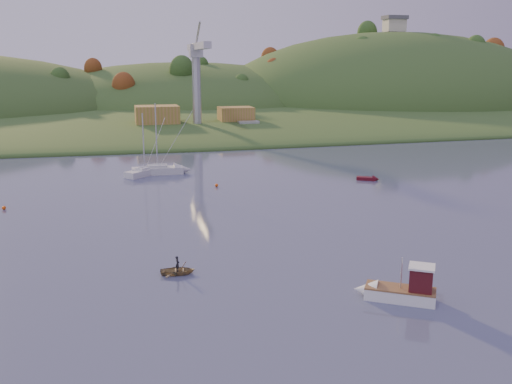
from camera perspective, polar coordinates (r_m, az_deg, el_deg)
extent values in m
plane|color=#343A55|center=(37.49, 20.27, -17.43)|extent=(500.00, 500.00, 0.00)
cube|color=#2D5020|center=(257.60, -9.94, 8.69)|extent=(620.00, 220.00, 1.50)
ellipsoid|color=#2D5020|center=(193.08, -8.42, 7.36)|extent=(640.00, 150.00, 7.00)
ellipsoid|color=#2D5020|center=(238.75, -7.15, 8.45)|extent=(140.00, 120.00, 36.00)
ellipsoid|color=#2D5020|center=(249.73, 13.27, 8.41)|extent=(150.00, 130.00, 60.00)
cube|color=beige|center=(249.43, 13.67, 15.86)|extent=(8.00, 6.00, 5.00)
cube|color=#595960|center=(249.63, 13.71, 16.60)|extent=(9.00, 7.00, 1.50)
cube|color=slate|center=(151.19, -4.83, 6.38)|extent=(42.00, 16.00, 2.40)
cube|color=olive|center=(150.27, -9.86, 7.58)|extent=(11.00, 8.00, 4.80)
cube|color=olive|center=(154.31, -2.02, 7.75)|extent=(9.00, 7.00, 4.00)
cylinder|color=#B7B7BC|center=(147.94, -5.94, 10.18)|extent=(2.20, 2.20, 18.00)
cube|color=#B7B7BC|center=(147.79, -6.03, 13.86)|extent=(3.20, 3.20, 3.20)
cube|color=#B7B7BC|center=(138.91, -5.49, 14.35)|extent=(1.80, 18.00, 1.60)
cube|color=#B7B7BC|center=(152.75, -6.32, 14.20)|extent=(1.80, 10.00, 1.60)
cube|color=white|center=(47.08, 14.21, -9.90)|extent=(5.61, 4.55, 0.97)
cone|color=white|center=(47.30, 10.90, -9.62)|extent=(2.64, 2.66, 1.95)
cube|color=brown|center=(46.89, 14.24, -9.33)|extent=(5.64, 4.59, 0.13)
cube|color=#491115|center=(46.49, 16.19, -8.39)|extent=(2.33, 2.30, 1.95)
cube|color=white|center=(46.13, 16.27, -7.20)|extent=(2.63, 2.60, 0.16)
cylinder|color=silver|center=(46.43, 14.33, -7.87)|extent=(0.10, 0.10, 2.60)
cube|color=silver|center=(95.94, -11.06, 1.95)|extent=(6.96, 6.57, 1.01)
cube|color=silver|center=(95.84, -11.07, 2.28)|extent=(3.16, 3.08, 0.64)
cylinder|color=silver|center=(95.11, -11.19, 4.97)|extent=(0.18, 0.18, 9.21)
cylinder|color=silver|center=(95.79, -11.08, 2.42)|extent=(2.27, 2.06, 0.12)
cylinder|color=silver|center=(95.77, -11.08, 2.48)|extent=(2.16, 1.99, 0.36)
cube|color=silver|center=(96.55, -9.81, 2.12)|extent=(8.52, 2.82, 1.16)
cube|color=silver|center=(96.44, -9.82, 2.48)|extent=(3.23, 2.01, 0.74)
cylinder|color=silver|center=(95.64, -9.94, 5.56)|extent=(0.18, 0.18, 10.55)
cylinder|color=silver|center=(96.39, -9.83, 2.63)|extent=(3.38, 0.24, 0.12)
cylinder|color=silver|center=(96.38, -9.83, 2.69)|extent=(2.96, 0.46, 0.36)
imported|color=#8E774E|center=(51.47, -7.83, -7.80)|extent=(3.28, 2.51, 0.63)
imported|color=black|center=(51.34, -7.85, -7.39)|extent=(0.40, 0.55, 1.42)
cube|color=#4F0B14|center=(92.09, 10.98, 1.33)|extent=(3.18, 2.55, 0.50)
cone|color=#4F0B14|center=(91.98, 11.90, 1.28)|extent=(1.51, 1.56, 1.20)
cube|color=slate|center=(149.31, -0.77, 6.19)|extent=(12.54, 4.51, 1.61)
cube|color=#B7B7BC|center=(149.15, -0.77, 6.71)|extent=(5.38, 2.70, 2.15)
sphere|color=#FB570D|center=(79.21, -23.90, -1.45)|extent=(0.50, 0.50, 0.50)
sphere|color=#FB570D|center=(85.73, -3.97, 0.68)|extent=(0.50, 0.50, 0.50)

